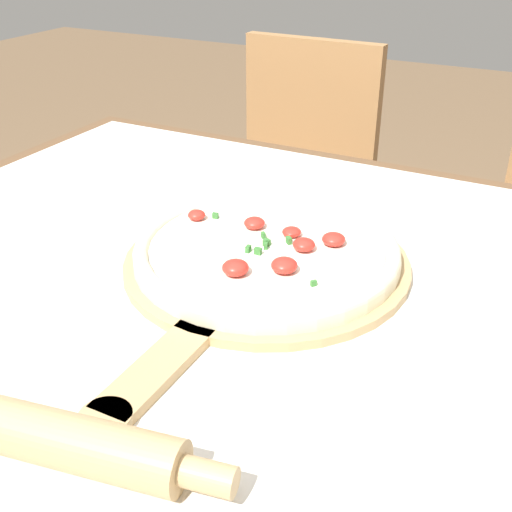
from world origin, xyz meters
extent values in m
cube|color=brown|center=(0.00, 0.00, 0.76)|extent=(1.29, 0.96, 0.03)
cylinder|color=brown|center=(-0.59, 0.43, 0.37)|extent=(0.06, 0.06, 0.75)
cube|color=silver|center=(0.00, 0.00, 0.78)|extent=(1.21, 0.88, 0.00)
cylinder|color=tan|center=(-0.02, 0.03, 0.79)|extent=(0.37, 0.37, 0.01)
cube|color=tan|center=(-0.02, -0.22, 0.79)|extent=(0.04, 0.17, 0.01)
cylinder|color=tan|center=(-0.02, -0.30, 0.79)|extent=(0.05, 0.05, 0.01)
cylinder|color=beige|center=(-0.02, 0.03, 0.80)|extent=(0.34, 0.34, 0.02)
torus|color=beige|center=(-0.02, 0.03, 0.81)|extent=(0.34, 0.34, 0.02)
cylinder|color=white|center=(-0.02, 0.03, 0.81)|extent=(0.30, 0.30, 0.00)
ellipsoid|color=red|center=(-0.02, -0.06, 0.82)|extent=(0.03, 0.03, 0.02)
ellipsoid|color=red|center=(0.05, 0.07, 0.82)|extent=(0.03, 0.03, 0.02)
ellipsoid|color=red|center=(-0.01, 0.07, 0.82)|extent=(0.03, 0.03, 0.01)
ellipsoid|color=red|center=(0.03, -0.02, 0.82)|extent=(0.03, 0.03, 0.02)
ellipsoid|color=red|center=(-0.14, 0.05, 0.82)|extent=(0.02, 0.02, 0.01)
ellipsoid|color=red|center=(-0.06, 0.06, 0.82)|extent=(0.03, 0.03, 0.01)
ellipsoid|color=red|center=(0.02, 0.04, 0.82)|extent=(0.03, 0.03, 0.02)
cube|color=#387533|center=(-0.04, 0.04, 0.82)|extent=(0.01, 0.01, 0.01)
cube|color=#387533|center=(0.00, 0.04, 0.82)|extent=(0.01, 0.01, 0.01)
cube|color=#387533|center=(-0.01, 0.07, 0.81)|extent=(0.01, 0.01, 0.01)
cube|color=#387533|center=(0.07, -0.04, 0.81)|extent=(0.01, 0.01, 0.01)
cube|color=#387533|center=(-0.02, 0.03, 0.82)|extent=(0.01, 0.01, 0.01)
cube|color=#387533|center=(-0.12, 0.07, 0.82)|extent=(0.01, 0.01, 0.01)
cube|color=#387533|center=(-0.02, 0.02, 0.82)|extent=(0.01, 0.01, 0.01)
cube|color=#387533|center=(-0.02, 0.00, 0.82)|extent=(0.01, 0.01, 0.01)
cube|color=#387533|center=(-0.02, 0.03, 0.82)|extent=(0.01, 0.01, 0.01)
cube|color=#387533|center=(-0.04, 0.00, 0.82)|extent=(0.01, 0.01, 0.01)
cylinder|color=tan|center=(0.10, -0.33, 0.80)|extent=(0.05, 0.03, 0.03)
cube|color=#A37547|center=(-0.35, 0.77, 0.44)|extent=(0.41, 0.41, 0.02)
cube|color=#A37547|center=(-0.35, 0.95, 0.67)|extent=(0.38, 0.04, 0.44)
cylinder|color=#A37547|center=(-0.52, 0.61, 0.22)|extent=(0.04, 0.04, 0.43)
cylinder|color=#A37547|center=(-0.20, 0.61, 0.22)|extent=(0.04, 0.04, 0.43)
cylinder|color=#A37547|center=(-0.51, 0.93, 0.22)|extent=(0.04, 0.04, 0.43)
cylinder|color=#A37547|center=(-0.19, 0.93, 0.22)|extent=(0.04, 0.04, 0.43)
cylinder|color=#A37547|center=(0.17, 0.63, 0.22)|extent=(0.04, 0.04, 0.43)
cylinder|color=#A37547|center=(0.20, 0.94, 0.22)|extent=(0.04, 0.04, 0.43)
camera|label=1|loc=(0.30, -0.62, 1.19)|focal=45.00mm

